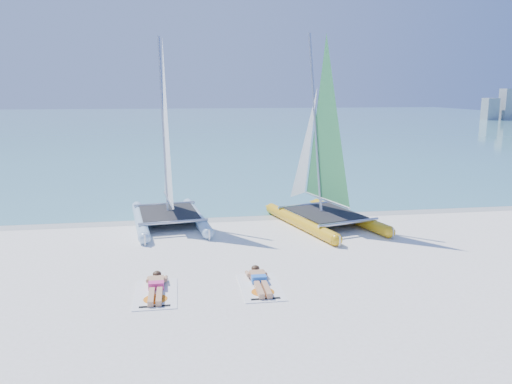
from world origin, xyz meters
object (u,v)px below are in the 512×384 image
Objects in this scene: catamaran_blue at (167,167)px; sunbather_a at (156,286)px; sunbather_b at (259,280)px; catamaran_yellow at (319,162)px; towel_b at (260,287)px; towel_a at (156,294)px.

catamaran_blue reaches higher than sunbather_a.
catamaran_yellow is at bearing 61.45° from sunbather_b.
towel_b is (2.34, -6.51, -2.06)m from catamaran_blue.
towel_a is at bearing -90.00° from sunbather_a.
towel_a is 2.55m from sunbather_b.
sunbather_a reaches higher than towel_b.
catamaran_blue is at bearing 110.30° from sunbather_b.
catamaran_blue is 5.49m from catamaran_yellow.
towel_b is at bearing -3.78° from sunbather_a.
catamaran_blue is at bearing 158.29° from catamaran_yellow.
sunbather_b reaches higher than towel_b.
catamaran_blue reaches higher than towel_a.
sunbather_a is (-5.66, -5.76, -2.10)m from catamaran_yellow.
sunbather_b is (0.00, 0.19, 0.11)m from towel_b.
towel_a is 1.07× the size of sunbather_a.
sunbather_a is at bearing -99.04° from catamaran_blue.
catamaran_blue is at bearing 88.18° from sunbather_a.
catamaran_blue is 6.86m from towel_a.
towel_b is 1.07× the size of sunbather_b.
catamaran_blue is 3.76× the size of towel_b.
catamaran_yellow is (5.46, -0.59, 0.15)m from catamaran_blue.
towel_a is at bearing -175.13° from sunbather_b.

